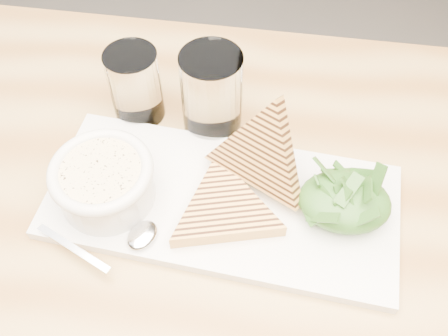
# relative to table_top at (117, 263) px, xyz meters

# --- Properties ---
(table_top) EXTENTS (1.31, 0.90, 0.04)m
(table_top) POSITION_rel_table_top_xyz_m (0.00, 0.00, 0.00)
(table_top) COLOR #AC874C
(table_top) RESTS_ON ground
(platter) EXTENTS (0.44, 0.23, 0.01)m
(platter) POSITION_rel_table_top_xyz_m (0.12, 0.08, 0.03)
(platter) COLOR white
(platter) RESTS_ON table_top
(soup_bowl) EXTENTS (0.11, 0.11, 0.05)m
(soup_bowl) POSITION_rel_table_top_xyz_m (-0.02, 0.07, 0.06)
(soup_bowl) COLOR white
(soup_bowl) RESTS_ON platter
(soup) EXTENTS (0.10, 0.10, 0.01)m
(soup) POSITION_rel_table_top_xyz_m (-0.02, 0.07, 0.08)
(soup) COLOR beige
(soup) RESTS_ON soup_bowl
(bowl_rim) EXTENTS (0.12, 0.12, 0.01)m
(bowl_rim) POSITION_rel_table_top_xyz_m (-0.02, 0.07, 0.09)
(bowl_rim) COLOR white
(bowl_rim) RESTS_ON soup_bowl
(sandwich_flat) EXTENTS (0.19, 0.19, 0.02)m
(sandwich_flat) POSITION_rel_table_top_xyz_m (0.12, 0.06, 0.04)
(sandwich_flat) COLOR gold
(sandwich_flat) RESTS_ON platter
(sandwich_lean) EXTENTS (0.20, 0.19, 0.17)m
(sandwich_lean) POSITION_rel_table_top_xyz_m (0.16, 0.12, 0.08)
(sandwich_lean) COLOR gold
(sandwich_lean) RESTS_ON sandwich_flat
(salad_base) EXTENTS (0.11, 0.08, 0.04)m
(salad_base) POSITION_rel_table_top_xyz_m (0.26, 0.08, 0.06)
(salad_base) COLOR #0F3E0D
(salad_base) RESTS_ON platter
(arugula_pile) EXTENTS (0.11, 0.10, 0.05)m
(arugula_pile) POSITION_rel_table_top_xyz_m (0.26, 0.08, 0.06)
(arugula_pile) COLOR #47722B
(arugula_pile) RESTS_ON platter
(spoon_bowl) EXTENTS (0.05, 0.05, 0.01)m
(spoon_bowl) POSITION_rel_table_top_xyz_m (0.03, 0.02, 0.04)
(spoon_bowl) COLOR silver
(spoon_bowl) RESTS_ON platter
(spoon_handle) EXTENTS (0.10, 0.05, 0.00)m
(spoon_handle) POSITION_rel_table_top_xyz_m (-0.04, -0.00, 0.04)
(spoon_handle) COLOR silver
(spoon_handle) RESTS_ON platter
(glass_near) EXTENTS (0.07, 0.07, 0.11)m
(glass_near) POSITION_rel_table_top_xyz_m (-0.02, 0.22, 0.07)
(glass_near) COLOR white
(glass_near) RESTS_ON table_top
(glass_far) EXTENTS (0.08, 0.08, 0.12)m
(glass_far) POSITION_rel_table_top_xyz_m (0.09, 0.21, 0.08)
(glass_far) COLOR white
(glass_far) RESTS_ON table_top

